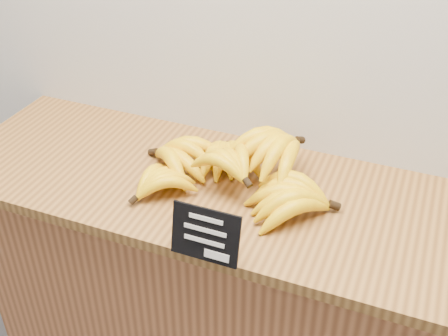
# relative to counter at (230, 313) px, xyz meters

# --- Properties ---
(counter) EXTENTS (1.34, 0.50, 0.90)m
(counter) POSITION_rel_counter_xyz_m (0.00, 0.00, 0.00)
(counter) COLOR #A36034
(counter) RESTS_ON ground
(counter_top) EXTENTS (1.56, 0.54, 0.03)m
(counter_top) POSITION_rel_counter_xyz_m (0.00, 0.00, 0.47)
(counter_top) COLOR olive
(counter_top) RESTS_ON counter
(chalkboard_sign) EXTENTS (0.16, 0.03, 0.12)m
(chalkboard_sign) POSITION_rel_counter_xyz_m (0.04, -0.26, 0.54)
(chalkboard_sign) COLOR black
(chalkboard_sign) RESTS_ON counter_top
(banana_pile) EXTENTS (0.55, 0.34, 0.13)m
(banana_pile) POSITION_rel_counter_xyz_m (0.01, 0.01, 0.53)
(banana_pile) COLOR yellow
(banana_pile) RESTS_ON counter_top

